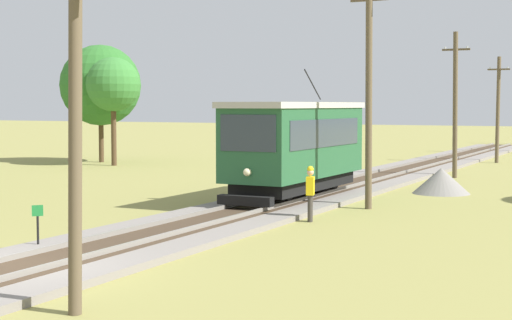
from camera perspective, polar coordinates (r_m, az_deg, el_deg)
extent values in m
plane|color=olive|center=(18.19, -16.68, -7.98)|extent=(260.00, 260.00, 0.00)
cube|color=gray|center=(18.17, -16.69, -7.71)|extent=(4.20, 120.00, 0.18)
cube|color=#423323|center=(18.15, -16.70, -7.41)|extent=(2.04, 120.00, 0.01)
cube|color=gray|center=(17.66, -14.99, -7.48)|extent=(0.07, 120.00, 0.14)
cube|color=#235633|center=(30.36, 2.90, 1.30)|extent=(2.50, 8.00, 2.60)
cube|color=#B2ADA3|center=(30.33, 2.91, 3.96)|extent=(2.60, 8.32, 0.22)
cube|color=black|center=(30.48, 2.89, -1.67)|extent=(2.10, 7.04, 0.44)
cube|color=#2D3842|center=(26.73, -0.59, 1.94)|extent=(2.10, 0.03, 1.25)
cube|color=#2D3842|center=(29.86, 5.12, 1.94)|extent=(0.02, 6.72, 1.04)
sphere|color=#F4EAB2|center=(26.77, -0.63, -0.88)|extent=(0.28, 0.28, 0.28)
cylinder|color=black|center=(31.81, 4.09, 5.42)|extent=(0.05, 1.67, 1.19)
cube|color=black|center=(26.74, -0.77, -2.93)|extent=(2.00, 0.36, 0.32)
cylinder|color=black|center=(28.46, 1.06, -2.07)|extent=(1.54, 0.80, 0.80)
cylinder|color=black|center=(32.53, 4.49, -1.32)|extent=(1.54, 0.80, 0.80)
cylinder|color=brown|center=(14.31, -12.86, 2.30)|extent=(0.24, 0.41, 6.65)
cylinder|color=brown|center=(28.41, 8.11, 4.93)|extent=(0.24, 0.39, 8.42)
cube|color=brown|center=(28.64, 8.17, 11.34)|extent=(1.40, 0.10, 0.10)
cylinder|color=brown|center=(41.38, 14.12, 3.83)|extent=(0.24, 0.55, 7.39)
cube|color=brown|center=(41.48, 14.19, 7.70)|extent=(1.40, 0.10, 0.10)
cylinder|color=silver|center=(41.61, 13.44, 7.84)|extent=(0.08, 0.08, 0.10)
cylinder|color=silver|center=(41.37, 14.94, 7.84)|extent=(0.08, 0.08, 0.10)
cylinder|color=brown|center=(53.23, 16.99, 3.47)|extent=(0.24, 0.43, 6.80)
cube|color=brown|center=(53.28, 17.05, 6.25)|extent=(1.40, 0.10, 0.10)
cylinder|color=silver|center=(53.38, 16.46, 6.36)|extent=(0.08, 0.08, 0.10)
cylinder|color=silver|center=(53.19, 17.64, 6.35)|extent=(0.08, 0.08, 0.10)
cylinder|color=black|center=(20.97, -15.40, -5.13)|extent=(0.06, 0.06, 0.90)
cube|color=#1E7A33|center=(20.89, -15.43, -3.53)|extent=(0.21, 0.21, 0.28)
cone|color=gray|center=(34.15, 13.16, -1.46)|extent=(2.40, 2.40, 1.08)
cylinder|color=#38332D|center=(25.26, 3.90, -3.51)|extent=(0.15, 0.15, 0.86)
cylinder|color=#38332D|center=(25.42, 3.93, -3.46)|extent=(0.15, 0.15, 0.86)
cube|color=yellow|center=(25.26, 3.92, -1.86)|extent=(0.34, 0.43, 0.58)
sphere|color=tan|center=(25.22, 3.93, -0.89)|extent=(0.22, 0.22, 0.22)
sphere|color=yellow|center=(25.21, 3.93, -0.66)|extent=(0.21, 0.21, 0.21)
cylinder|color=navy|center=(32.25, -0.13, -1.87)|extent=(0.15, 0.15, 0.86)
cylinder|color=navy|center=(32.14, -0.34, -1.89)|extent=(0.15, 0.15, 0.86)
cube|color=orange|center=(32.13, -0.24, -0.60)|extent=(0.35, 0.44, 0.58)
sphere|color=#936B51|center=(32.10, -0.24, 0.16)|extent=(0.22, 0.22, 0.22)
sphere|color=yellow|center=(32.09, -0.24, 0.34)|extent=(0.21, 0.21, 0.21)
cylinder|color=#4C3823|center=(52.42, -11.06, 1.50)|extent=(0.32, 0.32, 3.03)
sphere|color=#2D6B28|center=(52.39, -11.11, 5.29)|extent=(5.21, 5.21, 5.21)
cylinder|color=#4C3823|center=(49.32, -10.18, 1.76)|extent=(0.32, 0.32, 3.73)
sphere|color=#387A33|center=(49.30, -10.23, 5.37)|extent=(3.31, 3.31, 3.31)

